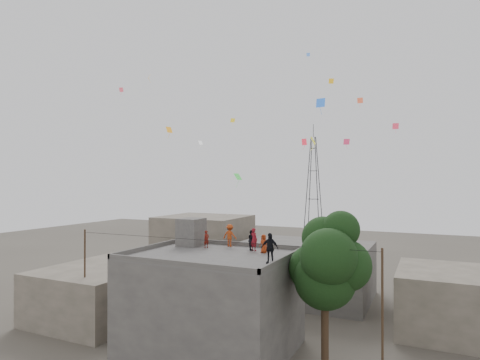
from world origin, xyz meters
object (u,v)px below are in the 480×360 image
object	(u,v)px
tree	(328,263)
person_dark_adult	(270,248)
stair_head_box	(191,232)
person_red_adult	(254,239)
transmission_tower	(313,193)

from	to	relation	value
tree	person_dark_adult	world-z (taller)	tree
stair_head_box	tree	size ratio (longest dim) A/B	0.22
tree	person_red_adult	size ratio (longest dim) A/B	5.88
stair_head_box	person_red_adult	world-z (taller)	stair_head_box
transmission_tower	person_red_adult	bearing A→B (deg)	-81.08
tree	transmission_tower	xyz separation A→B (m)	(-11.37, 39.40, 2.97)
transmission_tower	person_red_adult	world-z (taller)	transmission_tower
transmission_tower	person_dark_adult	xyz separation A→B (m)	(8.40, -41.06, -2.09)
person_red_adult	person_dark_adult	distance (m)	4.32
tree	transmission_tower	size ratio (longest dim) A/B	0.45
transmission_tower	person_dark_adult	size ratio (longest dim) A/B	11.44
person_red_adult	person_dark_adult	size ratio (longest dim) A/B	0.89
person_red_adult	transmission_tower	bearing A→B (deg)	-60.28
person_dark_adult	tree	bearing A→B (deg)	28.75
stair_head_box	person_dark_adult	distance (m)	8.44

